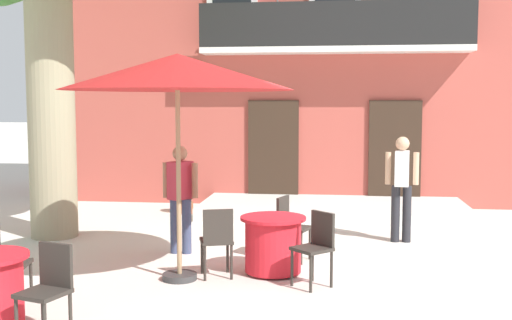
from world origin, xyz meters
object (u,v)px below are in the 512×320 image
cafe_chair_near_tree_0 (49,285)px  cafe_table_middle (273,244)px  cafe_chair_middle_0 (217,237)px  cafe_chair_middle_2 (290,224)px  ground_planter_left (186,195)px  pedestrian_near_entrance (402,183)px  cafe_umbrella (177,73)px  pedestrian_mid_plaza (180,193)px  cafe_chair_near_tree_1 (3,259)px  cafe_chair_middle_1 (316,243)px

cafe_chair_near_tree_0 → cafe_table_middle: (1.88, 2.57, -0.14)m
cafe_chair_middle_0 → cafe_chair_middle_2: (0.85, 1.04, 0.00)m
cafe_table_middle → cafe_chair_middle_2: size_ratio=0.95×
cafe_chair_middle_0 → ground_planter_left: size_ratio=1.38×
pedestrian_near_entrance → cafe_umbrella: bearing=-139.4°
cafe_table_middle → pedestrian_near_entrance: bearing=49.0°
cafe_table_middle → pedestrian_mid_plaza: size_ratio=0.54×
cafe_chair_near_tree_0 → cafe_chair_near_tree_1: bearing=137.3°
cafe_chair_middle_0 → cafe_chair_middle_1: size_ratio=1.00×
cafe_chair_near_tree_1 → pedestrian_mid_plaza: (1.35, 2.64, 0.38)m
cafe_chair_near_tree_0 → cafe_chair_middle_0: size_ratio=1.00×
pedestrian_near_entrance → pedestrian_mid_plaza: bearing=-160.2°
cafe_table_middle → cafe_chair_middle_1: cafe_chair_middle_1 is taller
cafe_chair_middle_0 → cafe_chair_middle_2: 1.35m
cafe_chair_middle_2 → cafe_chair_near_tree_1: bearing=-140.9°
cafe_umbrella → pedestrian_mid_plaza: size_ratio=1.80×
cafe_chair_near_tree_1 → cafe_table_middle: bearing=30.9°
cafe_chair_middle_0 → cafe_umbrella: (-0.46, -0.13, 2.08)m
cafe_chair_middle_1 → cafe_umbrella: cafe_umbrella is taller
cafe_chair_middle_1 → cafe_chair_middle_2: size_ratio=1.00×
cafe_chair_middle_1 → cafe_chair_middle_0: bearing=172.2°
cafe_table_middle → pedestrian_mid_plaza: bearing=147.4°
cafe_umbrella → cafe_table_middle: bearing=20.8°
pedestrian_mid_plaza → cafe_chair_near_tree_0: bearing=-96.5°
ground_planter_left → cafe_chair_near_tree_0: bearing=-87.2°
cafe_chair_near_tree_0 → cafe_umbrella: (0.73, 2.13, 2.08)m
cafe_table_middle → pedestrian_mid_plaza: (-1.48, 0.95, 0.52)m
pedestrian_near_entrance → cafe_chair_near_tree_0: bearing=-128.5°
cafe_chair_middle_0 → cafe_umbrella: size_ratio=0.31×
cafe_table_middle → cafe_umbrella: bearing=-159.2°
cafe_chair_middle_0 → pedestrian_mid_plaza: bearing=122.2°
cafe_chair_middle_0 → pedestrian_near_entrance: (2.56, 2.45, 0.44)m
cafe_chair_near_tree_0 → cafe_chair_middle_1: bearing=40.3°
cafe_table_middle → cafe_chair_middle_1: size_ratio=0.95×
cafe_chair_near_tree_1 → cafe_chair_middle_1: same height
ground_planter_left → pedestrian_near_entrance: pedestrian_near_entrance is taller
cafe_table_middle → cafe_umbrella: 2.54m
cafe_chair_middle_0 → pedestrian_near_entrance: pedestrian_near_entrance is taller
cafe_chair_middle_2 → ground_planter_left: 4.28m
cafe_chair_middle_1 → cafe_chair_middle_2: 1.29m
cafe_chair_near_tree_1 → cafe_umbrella: (1.67, 1.25, 2.08)m
cafe_chair_middle_1 → cafe_chair_middle_2: bearing=108.9°
cafe_chair_near_tree_0 → cafe_table_middle: size_ratio=1.05×
cafe_chair_middle_1 → cafe_umbrella: bearing=178.6°
cafe_chair_near_tree_0 → cafe_table_middle: cafe_chair_near_tree_0 is taller
ground_planter_left → pedestrian_mid_plaza: size_ratio=0.41×
cafe_chair_near_tree_1 → pedestrian_near_entrance: size_ratio=0.53×
cafe_chair_middle_0 → ground_planter_left: cafe_chair_middle_0 is taller
cafe_chair_near_tree_0 → cafe_chair_near_tree_1: same height
cafe_chair_middle_0 → cafe_umbrella: 2.14m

